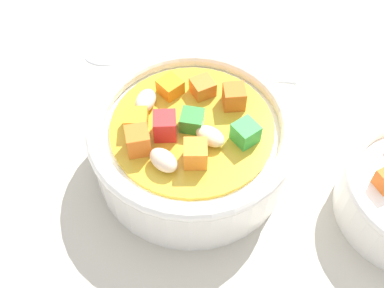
# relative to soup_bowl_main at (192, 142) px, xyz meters

# --- Properties ---
(ground_plane) EXTENTS (1.40, 1.40, 0.02)m
(ground_plane) POSITION_rel_soup_bowl_main_xyz_m (-0.00, 0.00, -0.04)
(ground_plane) COLOR #BAB2A0
(soup_bowl_main) EXTENTS (0.17, 0.17, 0.07)m
(soup_bowl_main) POSITION_rel_soup_bowl_main_xyz_m (0.00, 0.00, 0.00)
(soup_bowl_main) COLOR white
(soup_bowl_main) RESTS_ON ground_plane
(spoon) EXTENTS (0.15, 0.19, 0.01)m
(spoon) POSITION_rel_soup_bowl_main_xyz_m (-0.06, -0.11, -0.03)
(spoon) COLOR silver
(spoon) RESTS_ON ground_plane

